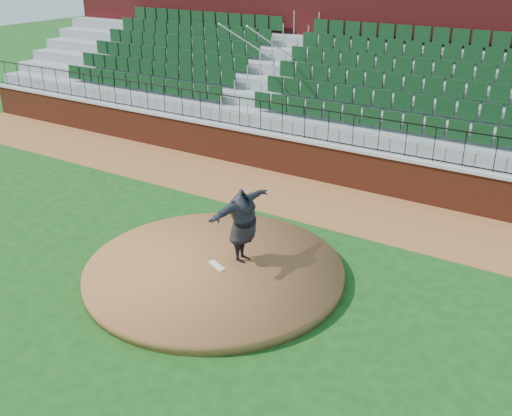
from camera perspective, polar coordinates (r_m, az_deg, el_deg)
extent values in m
plane|color=#144313|center=(13.39, -3.47, -7.30)|extent=(90.00, 90.00, 0.00)
cube|color=brown|center=(17.55, 6.85, 0.50)|extent=(34.00, 3.20, 0.01)
cube|color=maroon|center=(18.69, 9.10, 3.81)|extent=(34.00, 0.35, 1.20)
cube|color=#B7B7B7|center=(18.48, 9.23, 5.71)|extent=(34.00, 0.45, 0.10)
cube|color=maroon|center=(23.16, 15.17, 12.72)|extent=(34.00, 0.50, 5.50)
cylinder|color=brown|center=(13.65, -4.02, -6.06)|extent=(5.91, 5.91, 0.25)
cube|color=white|center=(13.57, -3.79, -5.56)|extent=(0.54, 0.33, 0.04)
imported|color=black|center=(13.40, -1.27, -1.70)|extent=(0.63, 2.20, 1.78)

